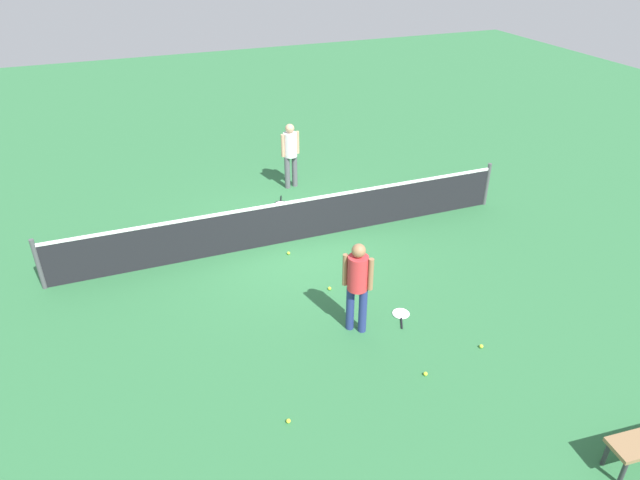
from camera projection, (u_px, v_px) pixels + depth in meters
ground_plane at (292, 241)px, 12.46m from camera, size 40.00×40.00×0.00m
court_net at (291, 221)px, 12.21m from camera, size 10.09×0.09×1.07m
player_near_side at (358, 281)px, 9.31m from camera, size 0.48×0.48×1.70m
player_far_side at (290, 150)px, 14.41m from camera, size 0.53×0.40×1.70m
tennis_racket_near_player at (401, 314)px, 10.15m from camera, size 0.42×0.60×0.03m
tennis_racket_far_player at (281, 203)px, 14.04m from camera, size 0.40×0.61×0.03m
tennis_ball_near_player at (481, 346)px, 9.38m from camera, size 0.07×0.07×0.07m
tennis_ball_by_net at (330, 288)px, 10.82m from camera, size 0.07×0.07×0.07m
tennis_ball_midcourt at (289, 253)px, 11.94m from camera, size 0.07×0.07×0.07m
tennis_ball_baseline at (425, 374)px, 8.82m from camera, size 0.07×0.07×0.07m
tennis_ball_stray_left at (288, 421)px, 8.00m from camera, size 0.07×0.07×0.07m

